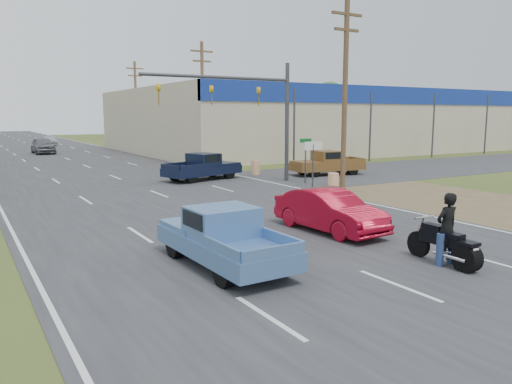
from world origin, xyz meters
TOP-DOWN VIEW (x-y plane):
  - ground at (0.00, 0.00)m, footprint 200.00×200.00m
  - main_road at (0.00, 40.00)m, footprint 15.00×180.00m
  - cross_road at (0.00, 18.00)m, footprint 120.00×10.00m
  - dirt_verge at (11.00, 10.00)m, footprint 8.00×18.00m
  - big_box_store at (32.00, 39.93)m, footprint 50.00×28.10m
  - utility_pole_1 at (9.50, 13.00)m, footprint 2.00×0.28m
  - utility_pole_2 at (9.50, 31.00)m, footprint 2.00×0.28m
  - utility_pole_3 at (9.50, 49.00)m, footprint 2.00×0.28m
  - tree_3 at (55.00, 70.00)m, footprint 8.40×8.40m
  - tree_5 at (30.00, 95.00)m, footprint 7.98×7.98m
  - barrel_0 at (8.00, 12.00)m, footprint 0.56×0.56m
  - barrel_1 at (8.40, 20.50)m, footprint 0.56×0.56m
  - lane_sign at (8.20, 14.00)m, footprint 1.20×0.08m
  - street_name_sign at (8.80, 15.50)m, footprint 0.80×0.08m
  - signal_mast at (5.82, 17.00)m, footprint 9.12×0.40m
  - red_convertible at (2.14, 5.15)m, footprint 1.77×4.45m
  - motorcycle at (2.32, 0.48)m, footprint 0.72×2.35m
  - rider at (2.32, 0.55)m, footprint 0.69×0.47m
  - blue_pickup at (-2.78, 3.60)m, footprint 1.94×4.82m
  - navy_pickup at (4.39, 19.99)m, footprint 5.28×3.12m
  - brown_pickup at (12.41, 18.06)m, footprint 5.09×2.52m
  - distant_car_grey at (-0.88, 47.89)m, footprint 2.01×4.97m
  - distant_car_silver at (2.13, 63.40)m, footprint 1.88×4.26m

SIDE VIEW (x-z plane):
  - ground at x=0.00m, z-range 0.00..0.00m
  - dirt_verge at x=11.00m, z-range 0.00..0.01m
  - cross_road at x=0.00m, z-range 0.00..0.02m
  - main_road at x=0.00m, z-range 0.00..0.02m
  - barrel_0 at x=8.00m, z-range 0.00..1.00m
  - barrel_1 at x=8.40m, z-range 0.00..1.00m
  - motorcycle at x=2.32m, z-range -0.07..1.13m
  - distant_car_silver at x=2.13m, z-range 0.00..1.22m
  - red_convertible at x=2.14m, z-range 0.00..1.44m
  - blue_pickup at x=-2.78m, z-range 0.01..1.59m
  - brown_pickup at x=12.41m, z-range 0.01..1.63m
  - navy_pickup at x=4.39m, z-range 0.01..1.65m
  - distant_car_grey at x=-0.88m, z-range 0.00..1.69m
  - rider at x=2.32m, z-range 0.00..1.86m
  - street_name_sign at x=8.80m, z-range 0.30..2.91m
  - lane_sign at x=8.20m, z-range 0.64..3.16m
  - big_box_store at x=32.00m, z-range 0.01..6.61m
  - signal_mast at x=5.82m, z-range 1.30..8.30m
  - utility_pole_1 at x=9.50m, z-range 0.32..10.32m
  - utility_pole_2 at x=9.50m, z-range 0.32..10.32m
  - utility_pole_3 at x=9.50m, z-range 0.32..10.32m
  - tree_5 at x=30.00m, z-range 0.94..10.82m
  - tree_3 at x=55.00m, z-range 0.99..11.39m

